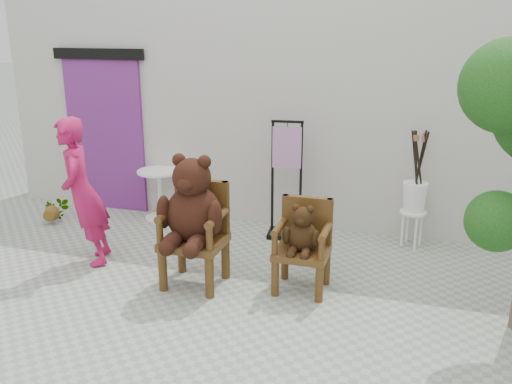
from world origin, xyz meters
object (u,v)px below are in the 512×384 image
display_stand (286,193)px  chair_small (303,238)px  person (83,193)px  stool_bucket (415,196)px  chair_big (193,214)px  cafe_table (160,189)px

display_stand → chair_small: bearing=-76.0°
person → stool_bucket: bearing=87.5°
chair_small → display_stand: display_stand is taller
chair_small → stool_bucket: stool_bucket is taller
display_stand → stool_bucket: bearing=-1.4°
stool_bucket → chair_small: bearing=-124.7°
chair_big → stool_bucket: bearing=39.0°
cafe_table → display_stand: size_ratio=0.47×
chair_small → cafe_table: chair_small is taller
person → display_stand: 2.47m
chair_big → cafe_table: bearing=126.2°
chair_big → chair_small: bearing=11.7°
person → cafe_table: size_ratio=2.38×
stool_bucket → person: bearing=-155.7°
chair_small → person: size_ratio=0.56×
person → cafe_table: 1.65m
person → cafe_table: (0.12, 1.60, -0.40)m
chair_big → chair_small: 1.15m
chair_big → display_stand: size_ratio=0.93×
chair_big → cafe_table: 2.18m
cafe_table → stool_bucket: (3.42, -0.00, 0.20)m
chair_small → display_stand: size_ratio=0.62×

